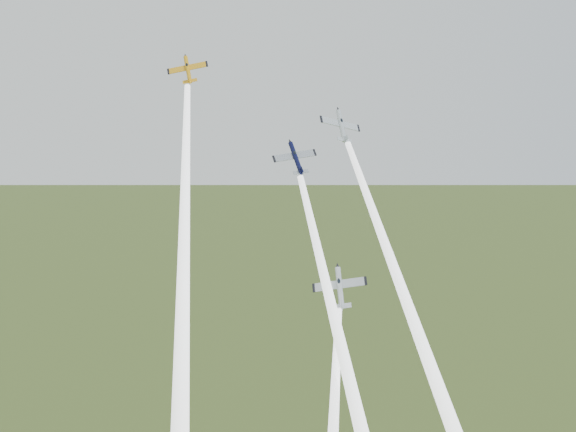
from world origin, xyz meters
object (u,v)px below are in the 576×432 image
object	(u,v)px
plane_navy	(296,158)
plane_yellow	(188,69)
plane_silver_right	(341,126)
plane_silver_low	(340,288)

from	to	relation	value
plane_navy	plane_yellow	bearing A→B (deg)	129.93
plane_yellow	plane_navy	distance (m)	23.80
plane_navy	plane_silver_right	xyz separation A→B (m)	(7.84, 6.74, 4.52)
plane_navy	plane_silver_right	bearing A→B (deg)	24.95
plane_yellow	plane_silver_low	xyz separation A→B (m)	(21.79, -19.25, -31.22)
plane_silver_low	plane_silver_right	bearing A→B (deg)	93.32
plane_yellow	plane_silver_low	distance (m)	42.66
plane_navy	plane_silver_right	distance (m)	11.28
plane_silver_right	plane_silver_low	distance (m)	26.96
plane_yellow	plane_silver_low	world-z (taller)	plane_yellow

